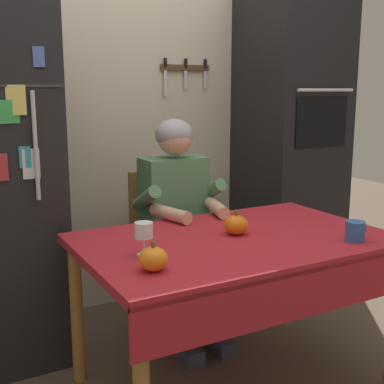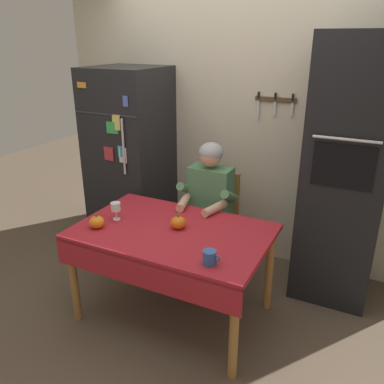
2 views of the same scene
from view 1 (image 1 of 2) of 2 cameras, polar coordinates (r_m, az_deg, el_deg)
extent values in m
cube|color=beige|center=(3.38, -6.26, 9.59)|extent=(3.70, 0.10, 2.60)
cube|color=#4C3823|center=(3.47, -0.78, 13.76)|extent=(0.36, 0.02, 0.04)
cube|color=silver|center=(3.39, -3.00, 12.08)|extent=(0.02, 0.01, 0.16)
cube|color=black|center=(3.39, -3.01, 14.31)|extent=(0.02, 0.01, 0.06)
cube|color=silver|center=(3.46, -0.72, 12.49)|extent=(0.02, 0.01, 0.11)
cube|color=black|center=(3.46, -0.71, 14.26)|extent=(0.02, 0.01, 0.06)
cube|color=silver|center=(3.53, 1.48, 12.47)|extent=(0.02, 0.01, 0.11)
cube|color=black|center=(3.53, 1.51, 14.20)|extent=(0.02, 0.01, 0.06)
cylinder|color=silver|center=(2.43, -17.12, 4.94)|extent=(0.02, 0.02, 0.50)
cube|color=teal|center=(2.44, -18.21, 3.73)|extent=(0.05, 0.01, 0.10)
cube|color=#E5D666|center=(2.42, -19.12, 9.71)|extent=(0.09, 0.02, 0.13)
cube|color=green|center=(2.41, -20.14, 8.44)|extent=(0.12, 0.02, 0.10)
cube|color=silver|center=(2.45, -17.58, 3.03)|extent=(0.08, 0.01, 0.14)
cube|color=#4C66B7|center=(2.45, -16.79, 14.31)|extent=(0.05, 0.02, 0.09)
cube|color=black|center=(3.62, 10.90, 5.60)|extent=(0.60, 0.60, 2.10)
cube|color=black|center=(3.38, 14.31, 7.61)|extent=(0.42, 0.01, 0.32)
cylinder|color=silver|center=(3.36, 14.79, 10.98)|extent=(0.45, 0.02, 0.02)
cylinder|color=#9E6B33|center=(2.57, -12.77, -13.11)|extent=(0.06, 0.06, 0.70)
cylinder|color=#9E6B33|center=(3.13, 10.58, -8.45)|extent=(0.06, 0.06, 0.70)
cube|color=#A81E28|center=(2.35, 4.81, -5.51)|extent=(1.40, 0.90, 0.04)
cube|color=#A81E28|center=(2.05, 11.77, -11.25)|extent=(1.40, 0.01, 0.20)
cube|color=#9E6B33|center=(3.02, -2.36, -7.38)|extent=(0.40, 0.40, 0.04)
cube|color=#9E6B33|center=(3.10, -3.89, -1.91)|extent=(0.36, 0.04, 0.48)
cylinder|color=#9E6B33|center=(2.89, -3.88, -13.08)|extent=(0.04, 0.04, 0.41)
cylinder|color=#9E6B33|center=(3.18, -6.52, -10.80)|extent=(0.04, 0.04, 0.41)
cylinder|color=#9E6B33|center=(3.03, 2.08, -11.81)|extent=(0.04, 0.04, 0.41)
cylinder|color=#9E6B33|center=(3.31, -0.99, -9.79)|extent=(0.04, 0.04, 0.41)
cube|color=#38384C|center=(2.82, -0.59, -17.46)|extent=(0.10, 0.22, 0.08)
cube|color=#38384C|center=(2.91, 3.03, -16.52)|extent=(0.10, 0.22, 0.08)
cylinder|color=#38384C|center=(2.78, -1.20, -13.51)|extent=(0.09, 0.09, 0.38)
cylinder|color=#38384C|center=(2.87, 2.43, -12.69)|extent=(0.09, 0.09, 0.38)
cube|color=#38384C|center=(2.82, -2.56, -7.27)|extent=(0.12, 0.40, 0.11)
cube|color=#38384C|center=(2.90, 0.65, -6.73)|extent=(0.12, 0.40, 0.11)
cube|color=#4C7F56|center=(2.89, -2.07, -0.86)|extent=(0.36, 0.20, 0.48)
cylinder|color=#4C7F56|center=(2.73, -5.15, -0.74)|extent=(0.07, 0.26, 0.18)
cylinder|color=#4C7F56|center=(2.91, 2.06, 0.05)|extent=(0.07, 0.26, 0.18)
cylinder|color=#D8A884|center=(2.62, -2.43, -2.47)|extent=(0.13, 0.27, 0.07)
cylinder|color=#D8A884|center=(2.75, 2.80, -1.80)|extent=(0.13, 0.27, 0.07)
sphere|color=#D8A884|center=(2.82, -1.93, 6.04)|extent=(0.19, 0.19, 0.19)
ellipsoid|color=#99999E|center=(2.82, -2.03, 6.46)|extent=(0.21, 0.21, 0.17)
cylinder|color=#2D569E|center=(2.38, 17.79, -4.21)|extent=(0.09, 0.09, 0.09)
torus|color=#2D569E|center=(2.41, 18.57, -3.94)|extent=(0.05, 0.01, 0.05)
cylinder|color=white|center=(2.09, -5.38, -7.00)|extent=(0.06, 0.06, 0.01)
cylinder|color=white|center=(2.08, -5.40, -6.03)|extent=(0.01, 0.01, 0.07)
cylinder|color=white|center=(2.06, -5.43, -4.28)|extent=(0.07, 0.07, 0.06)
ellipsoid|color=orange|center=(1.91, -4.36, -7.48)|extent=(0.11, 0.11, 0.09)
cylinder|color=#4C6023|center=(1.89, -4.39, -5.86)|extent=(0.02, 0.02, 0.02)
ellipsoid|color=orange|center=(2.38, 4.95, -3.68)|extent=(0.11, 0.11, 0.09)
cylinder|color=#4C6023|center=(2.36, 4.97, -2.35)|extent=(0.02, 0.02, 0.02)
camera|label=2|loc=(2.64, 72.89, 17.80)|focal=36.98mm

